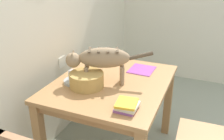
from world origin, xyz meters
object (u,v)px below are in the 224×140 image
Objects in this scene: coffee_mug at (74,75)px; wicker_basket at (87,80)px; cat at (100,59)px; magazine at (142,70)px; book_stack at (127,106)px; dining_table at (112,91)px; wooden_chair_near at (212,139)px; saucer_bowl at (75,81)px.

coffee_mug is 0.13m from wicker_basket.
cat reaches higher than coffee_mug.
cat is 0.51m from magazine.
coffee_mug is at bearing 89.25° from cat.
coffee_mug is at bearing 67.20° from book_stack.
dining_table is at bearing -61.62° from coffee_mug.
dining_table is 0.35m from coffee_mug.
dining_table is 6.51× the size of book_stack.
wooden_chair_near is at bearing -86.72° from coffee_mug.
saucer_bowl is at bearing 118.87° from dining_table.
coffee_mug is (-0.08, 0.20, -0.14)m from cat.
wicker_basket is (0.20, 0.41, 0.03)m from book_stack.
magazine is at bearing -54.22° from cat.
saucer_bowl is at bearing 180.00° from coffee_mug.
wooden_chair_near is (0.07, -1.11, -0.30)m from saucer_bowl.
dining_table is 6.19× the size of saucer_bowl.
dining_table is at bearing -70.62° from cat.
wicker_basket is (-0.17, 0.15, 0.16)m from dining_table.
cat is 0.29m from saucer_bowl.
wooden_chair_near reaches higher than magazine.
magazine reaches higher than dining_table.
cat reaches higher than wooden_chair_near.
book_stack is 0.72m from wooden_chair_near.
dining_table is 0.38m from magazine.
dining_table is at bearing 35.29° from book_stack.
wicker_basket is (-0.10, 0.07, -0.15)m from cat.
saucer_bowl is (-0.08, 0.20, -0.20)m from cat.
saucer_bowl is 0.73× the size of magazine.
wooden_chair_near reaches higher than book_stack.
coffee_mug is 0.55× the size of magazine.
saucer_bowl is 0.65m from magazine.
wooden_chair_near is (0.06, -1.11, -0.36)m from coffee_mug.
book_stack is at bearing -112.80° from coffee_mug.
book_stack is (-0.31, -0.34, -0.18)m from cat.
coffee_mug reaches higher than dining_table.
magazine is at bearing -27.05° from dining_table.
cat is 3.69× the size of saucer_bowl.
wicker_basket reaches higher than saucer_bowl.
book_stack is at bearing 114.68° from wooden_chair_near.
cat is 1.04m from wooden_chair_near.
cat is at bearing -68.19° from coffee_mug.
coffee_mug is at bearing 91.12° from wooden_chair_near.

